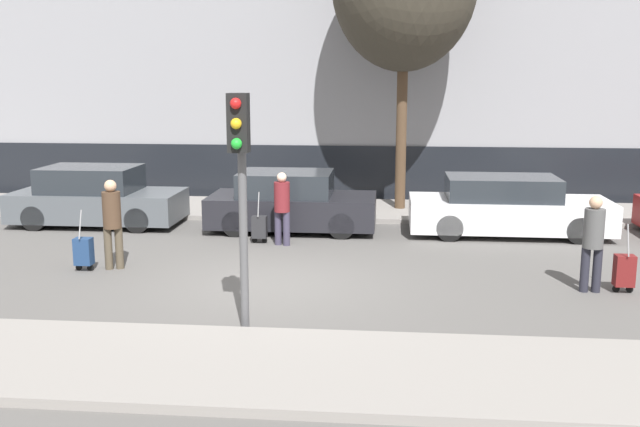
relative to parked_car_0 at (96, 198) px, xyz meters
The scene contains 13 objects.
ground_plane 7.03m from the parked_car_0, 42.78° to the right, with size 80.00×80.00×0.00m, color #565451.
sidewalk_near 9.95m from the parked_car_0, 58.87° to the right, with size 28.00×2.50×0.12m.
sidewalk_far 5.64m from the parked_car_0, 23.67° to the left, with size 28.00×3.00×0.12m.
parked_car_0 is the anchor object (origin of this frame).
parked_car_1 4.87m from the parked_car_0, ahead, with size 3.94×1.86×1.41m.
parked_car_2 9.92m from the parked_car_0, ahead, with size 4.54×1.76×1.36m.
pedestrian_left 4.46m from the parked_car_0, 63.44° to the right, with size 0.34×0.34×1.72m.
trolley_left 4.43m from the parked_car_0, 70.54° to the right, with size 0.34×0.29×1.17m.
pedestrian_center 5.20m from the parked_car_0, 19.48° to the right, with size 0.34×0.34×1.60m.
trolley_center 4.65m from the parked_car_0, 19.97° to the right, with size 0.34×0.29×1.14m.
pedestrian_right 11.60m from the parked_car_0, 23.61° to the right, with size 0.35×0.34×1.66m.
trolley_right 12.10m from the parked_car_0, 22.54° to the right, with size 0.34×0.29×1.19m.
traffic_light 8.95m from the parked_car_0, 54.19° to the right, with size 0.28×0.47×3.39m.
Camera 1 is at (2.03, -11.97, 3.60)m, focal length 40.00 mm.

